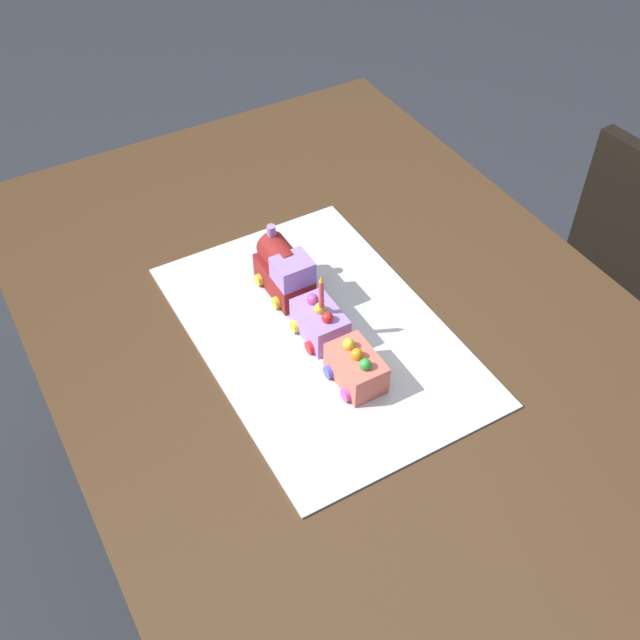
# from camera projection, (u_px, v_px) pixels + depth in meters

# --- Properties ---
(ground_plane) EXTENTS (8.00, 8.00, 0.00)m
(ground_plane) POSITION_uv_depth(u_px,v_px,m) (329.00, 524.00, 1.88)
(ground_plane) COLOR #2D3038
(dining_table) EXTENTS (1.40, 1.00, 0.74)m
(dining_table) POSITION_uv_depth(u_px,v_px,m) (332.00, 354.00, 1.43)
(dining_table) COLOR #4C331E
(dining_table) RESTS_ON ground
(cake_board) EXTENTS (0.60, 0.40, 0.00)m
(cake_board) POSITION_uv_depth(u_px,v_px,m) (320.00, 333.00, 1.32)
(cake_board) COLOR silver
(cake_board) RESTS_ON dining_table
(cake_locomotive) EXTENTS (0.14, 0.08, 0.12)m
(cake_locomotive) POSITION_uv_depth(u_px,v_px,m) (284.00, 270.00, 1.36)
(cake_locomotive) COLOR maroon
(cake_locomotive) RESTS_ON cake_board
(cake_car_caboose_lavender) EXTENTS (0.10, 0.08, 0.07)m
(cake_car_caboose_lavender) POSITION_uv_depth(u_px,v_px,m) (320.00, 322.00, 1.29)
(cake_car_caboose_lavender) COLOR #AD84E0
(cake_car_caboose_lavender) RESTS_ON cake_board
(cake_car_hopper_coral) EXTENTS (0.10, 0.08, 0.07)m
(cake_car_hopper_coral) POSITION_uv_depth(u_px,v_px,m) (356.00, 368.00, 1.22)
(cake_car_hopper_coral) COLOR #F27260
(cake_car_hopper_coral) RESTS_ON cake_board
(birthday_candle) EXTENTS (0.01, 0.01, 0.07)m
(birthday_candle) POSITION_uv_depth(u_px,v_px,m) (321.00, 292.00, 1.24)
(birthday_candle) COLOR #F24C59
(birthday_candle) RESTS_ON cake_car_caboose_lavender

